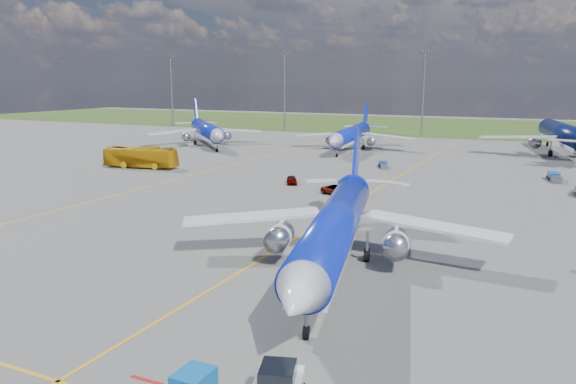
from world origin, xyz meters
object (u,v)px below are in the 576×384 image
at_px(apron_bus, 141,157).
at_px(baggage_tug_e, 555,177).
at_px(bg_jet_n, 562,155).
at_px(bg_jet_nnw, 351,150).
at_px(baggage_tug_c, 383,165).
at_px(bg_jet_nw, 207,146).
at_px(main_airliner, 335,269).
at_px(service_car_b, 338,190).
at_px(service_car_a, 292,180).

height_order(apron_bus, baggage_tug_e, apron_bus).
height_order(bg_jet_n, apron_bus, bg_jet_n).
relative_size(bg_jet_nnw, baggage_tug_c, 7.80).
relative_size(bg_jet_nw, baggage_tug_e, 7.16).
height_order(bg_jet_n, baggage_tug_e, bg_jet_n).
height_order(bg_jet_nw, main_airliner, main_airliner).
relative_size(bg_jet_nnw, baggage_tug_e, 6.85).
xyz_separation_m(bg_jet_nw, baggage_tug_e, (72.80, -16.41, 0.54)).
xyz_separation_m(bg_jet_nnw, apron_bus, (-24.58, -38.90, 1.82)).
xyz_separation_m(bg_jet_nw, bg_jet_n, (74.00, 17.07, 0.00)).
bearing_deg(bg_jet_nw, bg_jet_nnw, -32.57).
distance_m(bg_jet_nnw, baggage_tug_c, 24.79).
distance_m(bg_jet_nw, service_car_b, 61.99).
bearing_deg(apron_bus, bg_jet_nw, 4.97).
distance_m(main_airliner, baggage_tug_e, 53.94).
relative_size(baggage_tug_c, baggage_tug_e, 0.88).
height_order(service_car_b, baggage_tug_c, service_car_b).
bearing_deg(service_car_a, baggage_tug_e, 1.52).
bearing_deg(baggage_tug_e, bg_jet_nw, 158.68).
distance_m(bg_jet_nnw, baggage_tug_e, 45.83).
bearing_deg(baggage_tug_c, bg_jet_nnw, 102.00).
relative_size(bg_jet_nnw, apron_bus, 2.78).
height_order(bg_jet_n, service_car_b, bg_jet_n).
height_order(bg_jet_n, baggage_tug_c, bg_jet_n).
height_order(apron_bus, service_car_a, apron_bus).
xyz_separation_m(apron_bus, service_car_b, (38.82, -7.43, -1.18)).
bearing_deg(service_car_b, baggage_tug_e, -27.62).
bearing_deg(bg_jet_n, apron_bus, 25.83).
bearing_deg(baggage_tug_c, bg_jet_n, 28.70).
height_order(bg_jet_n, service_car_a, bg_jet_n).
bearing_deg(bg_jet_nw, bg_jet_n, -29.91).
bearing_deg(bg_jet_nw, baggage_tug_c, -60.95).
relative_size(main_airliner, baggage_tug_c, 8.23).
bearing_deg(baggage_tug_e, service_car_b, -145.71).
bearing_deg(bg_jet_nnw, main_airliner, -78.08).
bearing_deg(service_car_b, service_car_a, 81.44).
relative_size(bg_jet_n, apron_bus, 3.48).
relative_size(bg_jet_nnw, service_car_a, 10.26).
bearing_deg(service_car_b, bg_jet_nw, 68.86).
distance_m(bg_jet_nw, bg_jet_n, 75.94).
bearing_deg(service_car_a, apron_bus, 147.26).
relative_size(service_car_b, baggage_tug_c, 0.99).
bearing_deg(main_airliner, bg_jet_nw, 116.86).
bearing_deg(baggage_tug_e, bg_jet_nnw, 142.13).
height_order(main_airliner, service_car_a, main_airliner).
bearing_deg(apron_bus, bg_jet_nnw, -41.36).
xyz_separation_m(baggage_tug_c, baggage_tug_e, (26.78, -1.41, 0.07)).
height_order(bg_jet_nw, apron_bus, bg_jet_nw).
height_order(main_airliner, baggage_tug_c, main_airliner).
bearing_deg(service_car_b, apron_bus, 98.63).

